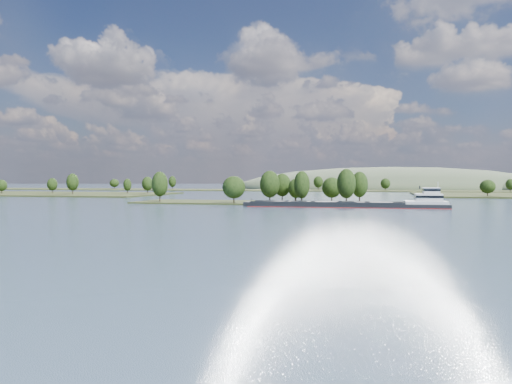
# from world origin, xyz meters

# --- Properties ---
(ground) EXTENTS (1800.00, 1800.00, 0.00)m
(ground) POSITION_xyz_m (0.00, 120.00, 0.00)
(ground) COLOR #3B5467
(ground) RESTS_ON ground
(tree_island) EXTENTS (100.00, 30.35, 14.42)m
(tree_island) POSITION_xyz_m (6.86, 178.71, 4.22)
(tree_island) COLOR #272F15
(tree_island) RESTS_ON ground
(back_shoreline) EXTENTS (900.00, 60.00, 14.39)m
(back_shoreline) POSITION_xyz_m (7.53, 399.88, 0.64)
(back_shoreline) COLOR #272F15
(back_shoreline) RESTS_ON ground
(hill_west) EXTENTS (320.00, 160.00, 44.00)m
(hill_west) POSITION_xyz_m (60.00, 500.00, 0.00)
(hill_west) COLOR #4A593D
(hill_west) RESTS_ON ground
(cargo_barge) EXTENTS (71.41, 10.57, 9.63)m
(cargo_barge) POSITION_xyz_m (41.67, 160.56, 1.21)
(cargo_barge) COLOR black
(cargo_barge) RESTS_ON ground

